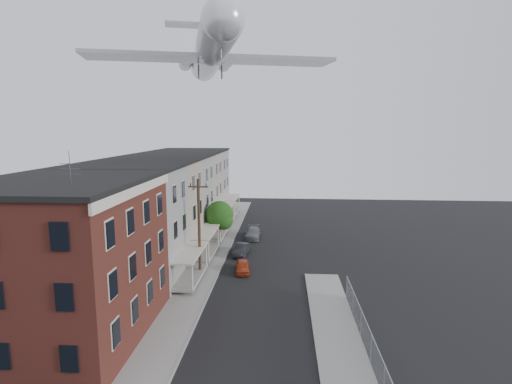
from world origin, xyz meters
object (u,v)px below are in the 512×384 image
at_px(car_near, 242,267).
at_px(car_mid, 241,250).
at_px(utility_pole, 199,227).
at_px(car_far, 253,233).
at_px(street_tree, 220,216).
at_px(airplane, 210,52).

height_order(car_near, car_mid, car_mid).
xyz_separation_m(utility_pole, car_far, (3.80, 13.33, -4.05)).
height_order(utility_pole, car_far, utility_pole).
bearing_deg(car_far, car_near, -91.17).
distance_m(street_tree, car_near, 9.64).
bearing_deg(utility_pole, car_near, 20.47).
relative_size(utility_pole, airplane, 0.32).
distance_m(utility_pole, car_near, 5.75).
bearing_deg(car_far, utility_pole, -106.80).
height_order(street_tree, airplane, airplane).
relative_size(utility_pole, car_far, 2.08).
bearing_deg(airplane, car_far, 55.53).
relative_size(street_tree, car_near, 1.64).
bearing_deg(street_tree, car_near, -68.17).
relative_size(car_near, car_mid, 0.88).
distance_m(street_tree, airplane, 17.86).
bearing_deg(airplane, street_tree, 79.13).
height_order(utility_pole, street_tree, utility_pole).
bearing_deg(car_far, car_mid, -96.78).
xyz_separation_m(utility_pole, airplane, (-0.11, 7.63, 16.48)).
bearing_deg(car_far, street_tree, -136.41).
xyz_separation_m(street_tree, airplane, (-0.44, -2.29, 17.71)).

